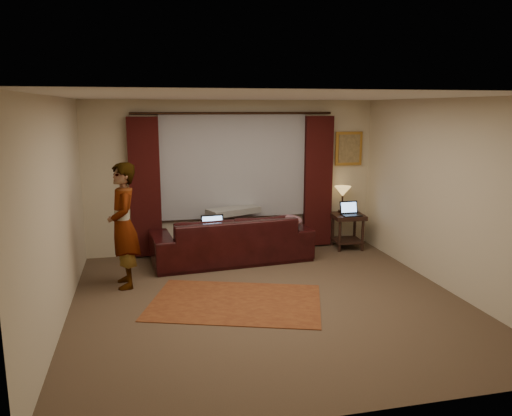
{
  "coord_description": "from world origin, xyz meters",
  "views": [
    {
      "loc": [
        -1.54,
        -5.91,
        2.47
      ],
      "look_at": [
        0.1,
        1.2,
        1.0
      ],
      "focal_mm": 35.0,
      "sensor_mm": 36.0,
      "label": 1
    }
  ],
  "objects": [
    {
      "name": "sofa",
      "position": [
        -0.16,
        1.88,
        0.52
      ],
      "size": [
        2.66,
        1.34,
        1.04
      ],
      "primitive_type": "imported",
      "rotation": [
        0.0,
        0.0,
        3.24
      ],
      "color": "black",
      "rests_on": "floor"
    },
    {
      "name": "laptop_table",
      "position": [
        1.99,
        2.0,
        0.74
      ],
      "size": [
        0.33,
        0.36,
        0.24
      ],
      "primitive_type": null,
      "rotation": [
        0.0,
        0.0,
        0.02
      ],
      "color": "black",
      "rests_on": "end_table"
    },
    {
      "name": "wall_back",
      "position": [
        0.0,
        2.5,
        1.3
      ],
      "size": [
        5.0,
        0.02,
        2.6
      ],
      "primitive_type": "cube",
      "color": "beige",
      "rests_on": "ground"
    },
    {
      "name": "laptop_sofa",
      "position": [
        -0.47,
        1.69,
        0.65
      ],
      "size": [
        0.38,
        0.42,
        0.27
      ],
      "primitive_type": null,
      "rotation": [
        0.0,
        0.0,
        0.05
      ],
      "color": "black",
      "rests_on": "sofa"
    },
    {
      "name": "person",
      "position": [
        -1.82,
        1.03,
        0.87
      ],
      "size": [
        0.58,
        0.58,
        1.75
      ],
      "primitive_type": "imported",
      "rotation": [
        0.0,
        0.0,
        -1.43
      ],
      "color": "gray",
      "rests_on": "floor"
    },
    {
      "name": "wall_left",
      "position": [
        -2.5,
        0.0,
        1.3
      ],
      "size": [
        0.02,
        5.0,
        2.6
      ],
      "primitive_type": "cube",
      "color": "beige",
      "rests_on": "ground"
    },
    {
      "name": "area_rug",
      "position": [
        -0.43,
        0.07,
        0.01
      ],
      "size": [
        2.52,
        2.07,
        0.01
      ],
      "primitive_type": "cube",
      "rotation": [
        0.0,
        0.0,
        -0.33
      ],
      "color": "brown",
      "rests_on": "floor"
    },
    {
      "name": "end_table",
      "position": [
        1.98,
        2.13,
        0.31
      ],
      "size": [
        0.58,
        0.58,
        0.62
      ],
      "primitive_type": "cube",
      "rotation": [
        0.0,
        0.0,
        -0.08
      ],
      "color": "black",
      "rests_on": "floor"
    },
    {
      "name": "drape_left",
      "position": [
        -1.5,
        2.39,
        1.18
      ],
      "size": [
        0.5,
        0.14,
        2.3
      ],
      "primitive_type": "cube",
      "color": "#330C0B",
      "rests_on": "floor"
    },
    {
      "name": "curtain_rod",
      "position": [
        0.0,
        2.39,
        2.38
      ],
      "size": [
        0.04,
        0.04,
        3.4
      ],
      "primitive_type": "cylinder",
      "color": "black",
      "rests_on": "wall_back"
    },
    {
      "name": "wall_front",
      "position": [
        0.0,
        -2.5,
        1.3
      ],
      "size": [
        5.0,
        0.02,
        2.6
      ],
      "primitive_type": "cube",
      "color": "beige",
      "rests_on": "ground"
    },
    {
      "name": "sheer_curtain",
      "position": [
        0.0,
        2.44,
        1.5
      ],
      "size": [
        2.5,
        0.05,
        1.8
      ],
      "primitive_type": "cube",
      "color": "#96969E",
      "rests_on": "wall_back"
    },
    {
      "name": "drape_right",
      "position": [
        1.5,
        2.39,
        1.18
      ],
      "size": [
        0.5,
        0.14,
        2.3
      ],
      "primitive_type": "cube",
      "color": "#330C0B",
      "rests_on": "floor"
    },
    {
      "name": "floor",
      "position": [
        0.0,
        0.0,
        -0.01
      ],
      "size": [
        5.0,
        5.0,
        0.01
      ],
      "primitive_type": "cube",
      "color": "brown",
      "rests_on": "ground"
    },
    {
      "name": "tiffany_lamp",
      "position": [
        1.94,
        2.29,
        0.86
      ],
      "size": [
        0.3,
        0.3,
        0.47
      ],
      "primitive_type": null,
      "rotation": [
        0.0,
        0.0,
        -0.02
      ],
      "color": "olive",
      "rests_on": "end_table"
    },
    {
      "name": "throw_blanket",
      "position": [
        -0.06,
        2.19,
        1.04
      ],
      "size": [
        0.97,
        0.67,
        0.11
      ],
      "primitive_type": "cube",
      "rotation": [
        0.0,
        0.0,
        0.39
      ],
      "color": "gray",
      "rests_on": "sofa"
    },
    {
      "name": "picture_frame",
      "position": [
        2.1,
        2.47,
        1.75
      ],
      "size": [
        0.5,
        0.04,
        0.6
      ],
      "primitive_type": "cube",
      "color": "#B88333",
      "rests_on": "wall_back"
    },
    {
      "name": "ceiling",
      "position": [
        0.0,
        0.0,
        2.6
      ],
      "size": [
        5.0,
        5.0,
        0.02
      ],
      "primitive_type": "cube",
      "color": "silver",
      "rests_on": "ground"
    },
    {
      "name": "clothing_pile",
      "position": [
        0.76,
        1.77,
        0.63
      ],
      "size": [
        0.51,
        0.4,
        0.21
      ],
      "primitive_type": "ellipsoid",
      "rotation": [
        0.0,
        0.0,
        -0.01
      ],
      "color": "#784F57",
      "rests_on": "sofa"
    },
    {
      "name": "wall_right",
      "position": [
        2.5,
        0.0,
        1.3
      ],
      "size": [
        0.02,
        5.0,
        2.6
      ],
      "primitive_type": "cube",
      "color": "beige",
      "rests_on": "ground"
    }
  ]
}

